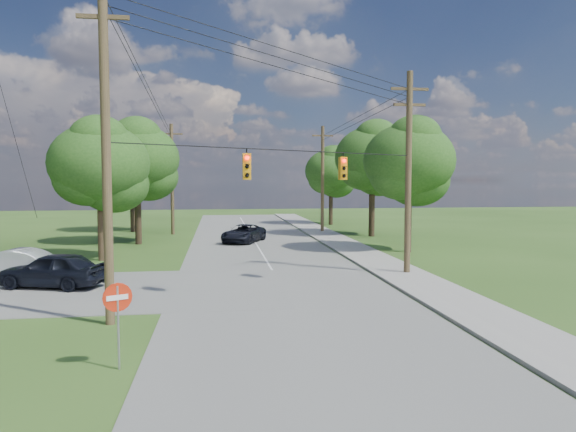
{
  "coord_description": "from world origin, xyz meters",
  "views": [
    {
      "loc": [
        -0.9,
        -17.55,
        4.93
      ],
      "look_at": [
        2.19,
        5.0,
        3.34
      ],
      "focal_mm": 32.0,
      "sensor_mm": 36.0,
      "label": 1
    }
  ],
  "objects": [
    {
      "name": "tree_w_far",
      "position": [
        -9.0,
        33.0,
        6.25
      ],
      "size": [
        6.0,
        6.0,
        8.73
      ],
      "color": "#3F2E1F",
      "rests_on": "ground"
    },
    {
      "name": "pole_north_w",
      "position": [
        -5.0,
        30.0,
        5.13
      ],
      "size": [
        2.0,
        0.32,
        10.0
      ],
      "color": "brown",
      "rests_on": "ground"
    },
    {
      "name": "pole_sw",
      "position": [
        -4.6,
        0.4,
        6.23
      ],
      "size": [
        2.0,
        0.32,
        12.0
      ],
      "color": "brown",
      "rests_on": "ground"
    },
    {
      "name": "car_main_north",
      "position": [
        1.1,
        22.92,
        0.73
      ],
      "size": [
        4.16,
        5.51,
        1.39
      ],
      "primitive_type": "imported",
      "rotation": [
        0.0,
        0.0,
        -0.42
      ],
      "color": "black",
      "rests_on": "main_road"
    },
    {
      "name": "car_cross_dark",
      "position": [
        -8.42,
        6.91,
        0.84
      ],
      "size": [
        5.1,
        3.21,
        1.62
      ],
      "primitive_type": "imported",
      "rotation": [
        0.0,
        0.0,
        -1.87
      ],
      "color": "black",
      "rests_on": "cross_road"
    },
    {
      "name": "pole_north_e",
      "position": [
        8.9,
        30.0,
        5.13
      ],
      "size": [
        2.0,
        0.32,
        10.0
      ],
      "color": "brown",
      "rests_on": "ground"
    },
    {
      "name": "tree_w_mid",
      "position": [
        -7.0,
        23.0,
        6.58
      ],
      "size": [
        6.4,
        6.4,
        9.22
      ],
      "color": "#3F2E1F",
      "rests_on": "ground"
    },
    {
      "name": "traffic_signals",
      "position": [
        2.55,
        4.43,
        5.5
      ],
      "size": [
        4.91,
        3.27,
        1.05
      ],
      "color": "orange",
      "rests_on": "ground"
    },
    {
      "name": "power_lines",
      "position": [
        1.5,
        11.54,
        9.15
      ],
      "size": [
        13.93,
        29.62,
        4.93
      ],
      "color": "black",
      "rests_on": "ground"
    },
    {
      "name": "do_not_enter_sign",
      "position": [
        -3.5,
        -4.0,
        1.67
      ],
      "size": [
        0.71,
        0.34,
        2.29
      ],
      "rotation": [
        0.0,
        0.0,
        0.43
      ],
      "color": "gray",
      "rests_on": "ground"
    },
    {
      "name": "main_road",
      "position": [
        2.0,
        5.0,
        0.01
      ],
      "size": [
        10.0,
        100.0,
        0.03
      ],
      "primitive_type": "cube",
      "color": "gray",
      "rests_on": "ground"
    },
    {
      "name": "tree_e_mid",
      "position": [
        12.5,
        26.0,
        6.91
      ],
      "size": [
        6.6,
        6.6,
        9.64
      ],
      "color": "#3F2E1F",
      "rests_on": "ground"
    },
    {
      "name": "car_cross_silver",
      "position": [
        -11.16,
        9.3,
        0.78
      ],
      "size": [
        4.73,
        2.29,
        1.5
      ],
      "primitive_type": "imported",
      "rotation": [
        0.0,
        0.0,
        -1.73
      ],
      "color": "silver",
      "rests_on": "cross_road"
    },
    {
      "name": "tree_w_near",
      "position": [
        -8.0,
        15.0,
        5.92
      ],
      "size": [
        6.0,
        6.0,
        8.4
      ],
      "color": "#3F2E1F",
      "rests_on": "ground"
    },
    {
      "name": "sidewalk_east",
      "position": [
        8.7,
        5.0,
        0.06
      ],
      "size": [
        2.6,
        100.0,
        0.12
      ],
      "primitive_type": "cube",
      "color": "#9A9890",
      "rests_on": "ground"
    },
    {
      "name": "tree_e_far",
      "position": [
        11.5,
        38.0,
        5.92
      ],
      "size": [
        5.8,
        5.8,
        8.32
      ],
      "color": "#3F2E1F",
      "rests_on": "ground"
    },
    {
      "name": "ground",
      "position": [
        0.0,
        0.0,
        0.0
      ],
      "size": [
        140.0,
        140.0,
        0.0
      ],
      "primitive_type": "plane",
      "color": "#2C4D19",
      "rests_on": "ground"
    },
    {
      "name": "pole_ne",
      "position": [
        8.9,
        8.0,
        5.47
      ],
      "size": [
        2.0,
        0.32,
        10.5
      ],
      "color": "brown",
      "rests_on": "ground"
    },
    {
      "name": "tree_e_near",
      "position": [
        12.0,
        16.0,
        6.25
      ],
      "size": [
        6.2,
        6.2,
        8.81
      ],
      "color": "#3F2E1F",
      "rests_on": "ground"
    }
  ]
}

